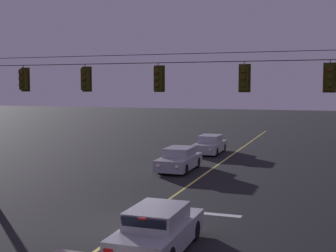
% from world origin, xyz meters
% --- Properties ---
extents(ground_plane, '(180.00, 180.00, 0.00)m').
position_xyz_m(ground_plane, '(0.00, 0.00, 0.00)').
color(ground_plane, black).
extents(lane_centre_stripe, '(0.14, 60.00, 0.01)m').
position_xyz_m(lane_centre_stripe, '(0.00, 8.97, 0.00)').
color(lane_centre_stripe, '#D1C64C').
rests_on(lane_centre_stripe, ground).
extents(stop_bar_paint, '(3.40, 0.36, 0.01)m').
position_xyz_m(stop_bar_paint, '(1.90, 2.37, 0.00)').
color(stop_bar_paint, silver).
rests_on(stop_bar_paint, ground).
extents(signal_span_assembly, '(20.32, 0.32, 7.47)m').
position_xyz_m(signal_span_assembly, '(-0.00, 2.97, 3.89)').
color(signal_span_assembly, '#38281C').
rests_on(signal_span_assembly, ground).
extents(traffic_light_leftmost, '(0.48, 0.41, 1.22)m').
position_xyz_m(traffic_light_leftmost, '(-6.79, 2.95, 5.41)').
color(traffic_light_leftmost, black).
extents(traffic_light_left_inner, '(0.48, 0.41, 1.22)m').
position_xyz_m(traffic_light_left_inner, '(-3.54, 2.95, 5.41)').
color(traffic_light_left_inner, black).
extents(traffic_light_centre, '(0.48, 0.41, 1.22)m').
position_xyz_m(traffic_light_centre, '(-0.09, 2.95, 5.41)').
color(traffic_light_centre, black).
extents(traffic_light_right_inner, '(0.48, 0.41, 1.22)m').
position_xyz_m(traffic_light_right_inner, '(3.52, 2.95, 5.41)').
color(traffic_light_right_inner, black).
extents(traffic_light_rightmost, '(0.48, 0.41, 1.22)m').
position_xyz_m(traffic_light_rightmost, '(6.71, 2.95, 5.41)').
color(traffic_light_rightmost, black).
extents(car_waiting_near_lane, '(1.80, 4.33, 1.39)m').
position_xyz_m(car_waiting_near_lane, '(1.80, -2.20, 0.65)').
color(car_waiting_near_lane, '#A5A5AD').
rests_on(car_waiting_near_lane, ground).
extents(car_oncoming_lead, '(1.80, 4.42, 1.39)m').
position_xyz_m(car_oncoming_lead, '(-1.81, 11.30, 0.65)').
color(car_oncoming_lead, '#A5A5AD').
rests_on(car_oncoming_lead, ground).
extents(car_oncoming_trailing, '(1.80, 4.42, 1.39)m').
position_xyz_m(car_oncoming_trailing, '(-1.78, 18.99, 0.65)').
color(car_oncoming_trailing, '#A5A5AD').
rests_on(car_oncoming_trailing, ground).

